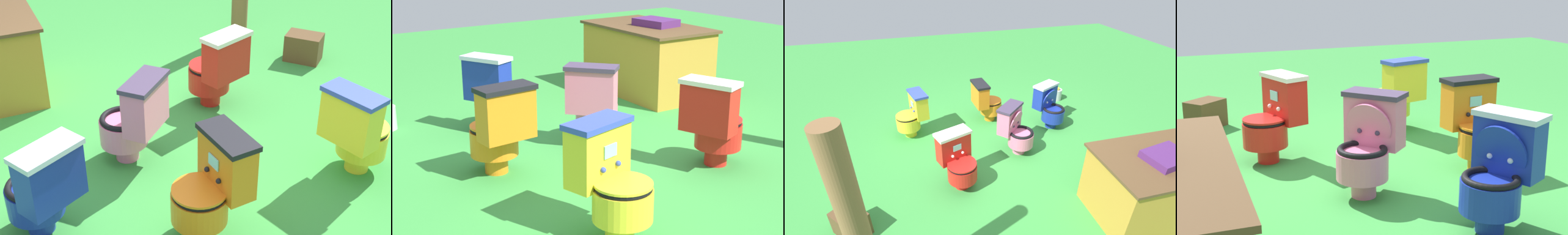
% 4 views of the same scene
% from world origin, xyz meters
% --- Properties ---
extents(ground, '(14.00, 14.00, 0.00)m').
position_xyz_m(ground, '(0.00, 0.00, 0.00)').
color(ground, green).
extents(toilet_red, '(0.54, 0.59, 0.73)m').
position_xyz_m(toilet_red, '(0.63, 0.61, 0.37)').
color(toilet_red, red).
rests_on(toilet_red, ground).
extents(toilet_blue, '(0.58, 0.62, 0.73)m').
position_xyz_m(toilet_blue, '(-1.16, -0.38, 0.37)').
color(toilet_blue, '#192D9E').
rests_on(toilet_blue, ground).
extents(toilet_orange, '(0.51, 0.45, 0.73)m').
position_xyz_m(toilet_orange, '(-0.19, -0.84, 0.37)').
color(toilet_orange, orange).
rests_on(toilet_orange, ground).
extents(toilet_pink, '(0.63, 0.63, 0.73)m').
position_xyz_m(toilet_pink, '(-0.33, 0.15, 0.37)').
color(toilet_pink, pink).
rests_on(toilet_pink, ground).
extents(toilet_yellow, '(0.57, 0.50, 0.73)m').
position_xyz_m(toilet_yellow, '(1.07, -0.73, 0.37)').
color(toilet_yellow, yellow).
rests_on(toilet_yellow, ground).
extents(small_crate, '(0.42, 0.44, 0.28)m').
position_xyz_m(small_crate, '(1.89, 1.04, 0.14)').
color(small_crate, brown).
rests_on(small_crate, ground).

